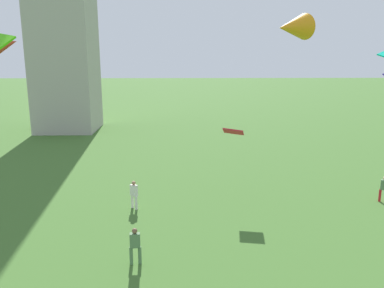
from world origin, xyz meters
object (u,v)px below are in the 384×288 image
Objects in this scene: kite_flying_3 at (5,45)px; kite_flying_4 at (292,27)px; person_4 at (135,244)px; person_1 at (134,193)px; kite_flying_2 at (233,132)px; person_3 at (384,187)px.

kite_flying_4 is (18.06, -4.03, 0.93)m from kite_flying_3.
kite_flying_3 reaches higher than person_4.
kite_flying_2 reaches higher than person_1.
kite_flying_3 is at bearing -135.97° from kite_flying_4.
person_3 is (14.60, 0.80, -0.04)m from person_1.
kite_flying_4 is (3.31, 0.68, 5.91)m from kite_flying_2.
kite_flying_4 reaches higher than person_1.
kite_flying_2 is (-8.88, 0.75, 3.23)m from person_3.
person_4 is at bearing 51.66° from person_3.
person_1 is at bearing 28.32° from person_3.
kite_flying_4 is at bearing -138.60° from person_4.
kite_flying_3 is (-9.83, 12.32, 8.19)m from person_4.
person_3 is 0.78× the size of kite_flying_3.
person_4 is (0.79, -6.08, -0.01)m from person_1.
kite_flying_4 is (-5.58, 1.42, 9.14)m from person_3.
kite_flying_4 is (8.23, 8.30, 9.12)m from person_4.
kite_flying_3 reaches higher than kite_flying_2.
kite_flying_4 reaches higher than kite_flying_2.
person_3 is 1.19× the size of kite_flying_2.
person_3 is at bearing -131.04° from person_1.
kite_flying_4 is at bearing 10.88° from person_3.
person_1 is 1.04× the size of person_3.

